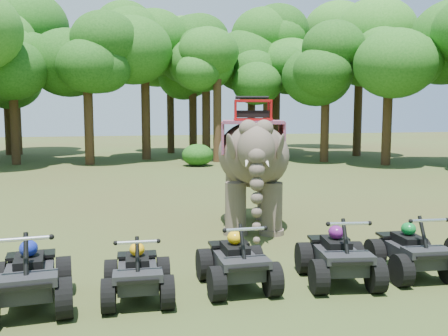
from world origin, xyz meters
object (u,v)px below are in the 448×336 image
at_px(elephant, 252,162).
at_px(atv_4, 412,244).
at_px(atv_3, 338,249).
at_px(atv_1, 137,266).
at_px(atv_2, 237,254).
at_px(atv_0, 29,268).

relative_size(elephant, atv_4, 2.52).
xyz_separation_m(atv_3, atv_4, (1.61, 0.03, -0.02)).
distance_m(elephant, atv_4, 5.27).
relative_size(atv_1, atv_2, 0.94).
height_order(elephant, atv_3, elephant).
bearing_deg(atv_2, atv_3, -5.12).
relative_size(elephant, atv_1, 2.70).
bearing_deg(atv_1, atv_2, 8.01).
bearing_deg(atv_3, atv_1, -171.19).
height_order(atv_1, atv_3, atv_3).
bearing_deg(atv_4, atv_1, -175.18).
distance_m(elephant, atv_3, 4.97).
bearing_deg(atv_0, atv_3, -4.64).
xyz_separation_m(elephant, atv_4, (1.86, -4.79, -1.19)).
relative_size(atv_0, atv_1, 1.15).
relative_size(atv_0, atv_3, 1.04).
xyz_separation_m(atv_1, atv_2, (1.83, 0.15, 0.04)).
height_order(elephant, atv_4, elephant).
relative_size(atv_1, atv_4, 0.94).
height_order(elephant, atv_2, elephant).
bearing_deg(elephant, atv_3, -72.79).
bearing_deg(atv_2, atv_0, -177.59).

